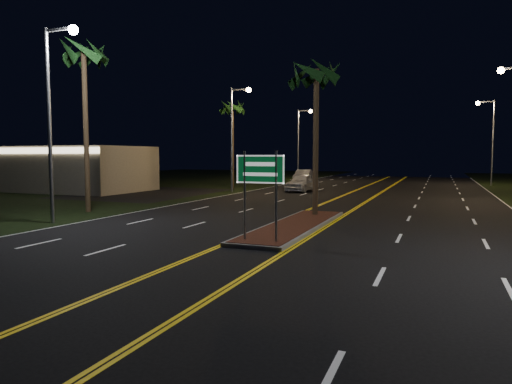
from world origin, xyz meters
The scene contains 14 objects.
ground centered at (0.00, 0.00, 0.00)m, with size 120.00×120.00×0.00m, color black.
grass_left centered at (-30.00, 25.00, 0.00)m, with size 40.00×110.00×0.01m, color black.
median_island centered at (0.00, 7.00, 0.08)m, with size 2.25×10.25×0.17m.
highway_sign centered at (0.00, 2.80, 2.40)m, with size 1.80×0.08×3.20m.
commercial_building centered at (-26.00, 19.99, 2.00)m, with size 15.00×8.12×4.00m.
streetlight_left_near centered at (-10.61, 4.00, 5.66)m, with size 1.91×0.44×9.00m.
streetlight_left_mid centered at (-10.61, 24.00, 5.66)m, with size 1.91×0.44×9.00m.
streetlight_left_far centered at (-10.61, 44.00, 5.66)m, with size 1.91×0.44×9.00m.
streetlight_right_far centered at (10.61, 42.00, 5.66)m, with size 1.91×0.44×9.00m.
palm_median centered at (0.00, 10.50, 7.28)m, with size 2.40×2.40×8.30m.
palm_left_near centered at (-12.50, 8.00, 8.68)m, with size 2.40×2.40×9.80m.
palm_left_far centered at (-12.80, 28.00, 7.75)m, with size 2.40×2.40×8.80m.
car_near centered at (-5.47, 26.94, 0.92)m, with size 2.37×5.52×1.84m, color silver.
car_far centered at (-9.00, 39.58, 0.90)m, with size 2.32×5.41×1.80m, color silver.
Camera 1 is at (5.89, -12.18, 3.17)m, focal length 32.00 mm.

